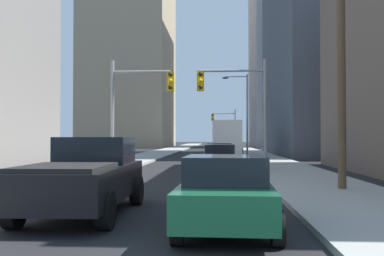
# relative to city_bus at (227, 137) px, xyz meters

# --- Properties ---
(sidewalk_left) EXTENTS (3.96, 160.00, 0.15)m
(sidewalk_left) POSITION_rel_city_bus_xyz_m (-7.87, 10.35, -1.85)
(sidewalk_left) COLOR #9E9E99
(sidewalk_left) RESTS_ON ground
(sidewalk_right) EXTENTS (3.96, 160.00, 0.15)m
(sidewalk_right) POSITION_rel_city_bus_xyz_m (2.97, 10.35, -1.85)
(sidewalk_right) COLOR #9E9E99
(sidewalk_right) RESTS_ON ground
(city_bus) EXTENTS (2.71, 11.54, 3.40)m
(city_bus) POSITION_rel_city_bus_xyz_m (0.00, 0.00, 0.00)
(city_bus) COLOR silver
(city_bus) RESTS_ON ground
(pickup_truck_black) EXTENTS (2.20, 5.44, 1.90)m
(pickup_truck_black) POSITION_rel_city_bus_xyz_m (-4.11, -32.58, -1.00)
(pickup_truck_black) COLOR black
(pickup_truck_black) RESTS_ON ground
(sedan_green) EXTENTS (1.95, 4.25, 1.52)m
(sedan_green) POSITION_rel_city_bus_xyz_m (-0.71, -34.35, -1.16)
(sedan_green) COLOR #195938
(sedan_green) RESTS_ON ground
(sedan_maroon) EXTENTS (1.95, 4.20, 1.52)m
(sedan_maroon) POSITION_rel_city_bus_xyz_m (-0.79, -18.78, -1.16)
(sedan_maroon) COLOR maroon
(sedan_maroon) RESTS_ON ground
(sedan_blue) EXTENTS (1.95, 4.21, 1.52)m
(sedan_blue) POSITION_rel_city_bus_xyz_m (-0.78, -13.16, -1.16)
(sedan_blue) COLOR navy
(sedan_blue) RESTS_ON ground
(traffic_signal_near_left) EXTENTS (3.39, 0.44, 6.00)m
(traffic_signal_near_left) POSITION_rel_city_bus_xyz_m (-5.06, -20.03, 2.09)
(traffic_signal_near_left) COLOR gray
(traffic_signal_near_left) RESTS_ON ground
(traffic_signal_near_right) EXTENTS (3.66, 0.44, 6.00)m
(traffic_signal_near_right) POSITION_rel_city_bus_xyz_m (0.04, -20.03, 2.11)
(traffic_signal_near_right) COLOR gray
(traffic_signal_near_right) RESTS_ON ground
(traffic_signal_far_right) EXTENTS (3.55, 0.44, 6.00)m
(traffic_signal_far_right) POSITION_rel_city_bus_xyz_m (0.09, 21.55, 2.10)
(traffic_signal_far_right) COLOR gray
(traffic_signal_far_right) RESTS_ON ground
(utility_pole_right) EXTENTS (2.20, 0.28, 10.09)m
(utility_pole_right) POSITION_rel_city_bus_xyz_m (3.36, -27.90, 3.39)
(utility_pole_right) COLOR brown
(utility_pole_right) RESTS_ON ground
(street_lamp_right) EXTENTS (2.29, 0.32, 7.50)m
(street_lamp_right) POSITION_rel_city_bus_xyz_m (1.33, -3.84, 2.60)
(street_lamp_right) COLOR gray
(street_lamp_right) RESTS_ON ground
(building_right_mid_block) EXTENTS (18.48, 25.27, 24.54)m
(building_right_mid_block) POSITION_rel_city_bus_xyz_m (14.55, 6.64, 10.34)
(building_right_mid_block) COLOR #4C515B
(building_right_mid_block) RESTS_ON ground
(building_right_far_highrise) EXTENTS (20.12, 21.92, 45.47)m
(building_right_far_highrise) POSITION_rel_city_bus_xyz_m (16.12, 48.34, 20.81)
(building_right_far_highrise) COLOR #93939E
(building_right_far_highrise) RESTS_ON ground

